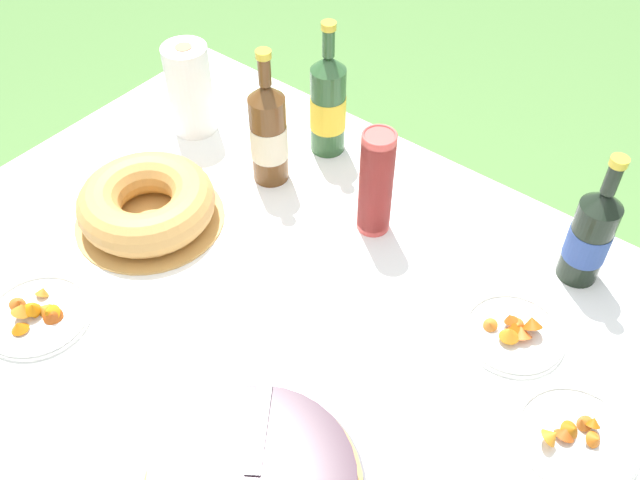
% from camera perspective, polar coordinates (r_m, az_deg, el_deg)
% --- Properties ---
extents(ground_plane, '(16.00, 16.00, 0.00)m').
position_cam_1_polar(ground_plane, '(2.07, -2.10, -17.82)').
color(ground_plane, '#568442').
extents(garden_table, '(1.59, 1.15, 0.74)m').
position_cam_1_polar(garden_table, '(1.49, -2.78, -6.32)').
color(garden_table, '#A87A47').
rests_on(garden_table, ground_plane).
extents(tablecloth, '(1.60, 1.16, 0.10)m').
position_cam_1_polar(tablecloth, '(1.45, -2.86, -5.05)').
color(tablecloth, white).
rests_on(tablecloth, garden_table).
extents(bundt_cake, '(0.33, 0.33, 0.10)m').
position_cam_1_polar(bundt_cake, '(1.60, -13.69, 2.83)').
color(bundt_cake, tan).
rests_on(bundt_cake, tablecloth).
extents(cup_stack, '(0.07, 0.07, 0.25)m').
position_cam_1_polar(cup_stack, '(1.50, 4.50, 4.55)').
color(cup_stack, '#E04C47').
rests_on(cup_stack, tablecloth).
extents(cider_bottle_green, '(0.09, 0.09, 0.34)m').
position_cam_1_polar(cider_bottle_green, '(1.71, 0.64, 10.78)').
color(cider_bottle_green, '#2D562D').
rests_on(cider_bottle_green, tablecloth).
extents(cider_bottle_amber, '(0.09, 0.09, 0.34)m').
position_cam_1_polar(cider_bottle_amber, '(1.62, -4.15, 8.51)').
color(cider_bottle_amber, brown).
rests_on(cider_bottle_amber, tablecloth).
extents(juice_bottle_red, '(0.08, 0.08, 0.31)m').
position_cam_1_polar(juice_bottle_red, '(1.50, 20.82, 0.35)').
color(juice_bottle_red, black).
rests_on(juice_bottle_red, tablecloth).
extents(snack_plate_near, '(0.21, 0.21, 0.06)m').
position_cam_1_polar(snack_plate_near, '(1.33, 19.77, -14.67)').
color(snack_plate_near, white).
rests_on(snack_plate_near, tablecloth).
extents(snack_plate_left, '(0.21, 0.21, 0.06)m').
position_cam_1_polar(snack_plate_left, '(1.50, -21.70, -5.56)').
color(snack_plate_left, white).
rests_on(snack_plate_left, tablecloth).
extents(snack_plate_right, '(0.20, 0.20, 0.06)m').
position_cam_1_polar(snack_plate_right, '(1.42, 15.24, -7.13)').
color(snack_plate_right, white).
rests_on(snack_plate_right, tablecloth).
extents(paper_towel_roll, '(0.11, 0.11, 0.23)m').
position_cam_1_polar(paper_towel_roll, '(1.81, -10.37, 11.77)').
color(paper_towel_roll, white).
rests_on(paper_towel_roll, tablecloth).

